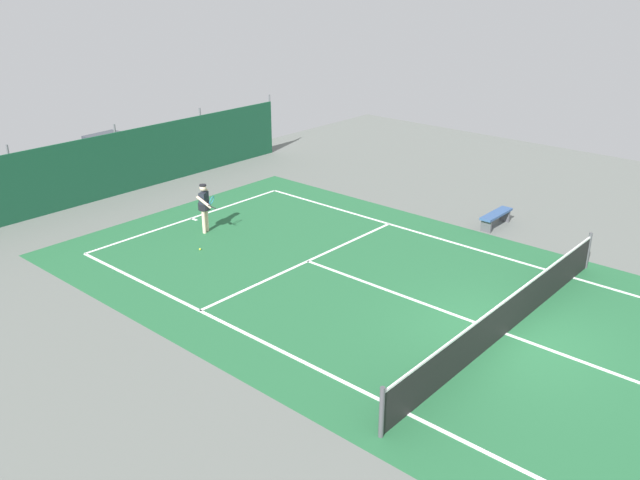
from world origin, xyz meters
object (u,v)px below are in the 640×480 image
object	(u,v)px
tennis_player	(204,205)
tennis_ball_near_player	(200,249)
tennis_net	(507,315)
parked_car	(113,156)
courtside_bench	(496,216)

from	to	relation	value
tennis_player	tennis_ball_near_player	world-z (taller)	tennis_player
tennis_player	tennis_ball_near_player	bearing A→B (deg)	18.64
tennis_net	tennis_ball_near_player	size ratio (longest dim) A/B	153.33
tennis_ball_near_player	parked_car	bearing A→B (deg)	72.75
tennis_net	parked_car	xyz separation A→B (m)	(1.19, 18.42, 0.33)
tennis_net	courtside_bench	xyz separation A→B (m)	(6.31, 3.58, -0.14)
parked_car	tennis_ball_near_player	bearing A→B (deg)	68.22
parked_car	courtside_bench	distance (m)	15.71
tennis_net	tennis_player	xyz separation A→B (m)	(-0.47, 10.52, 0.45)
parked_car	courtside_bench	bearing A→B (deg)	104.49
tennis_player	tennis_ball_near_player	xyz separation A→B (m)	(-1.11, -1.04, -0.93)
tennis_player	parked_car	bearing A→B (deg)	-126.39
tennis_net	tennis_player	bearing A→B (deg)	92.58
tennis_ball_near_player	parked_car	world-z (taller)	parked_car
courtside_bench	tennis_net	bearing A→B (deg)	-150.46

